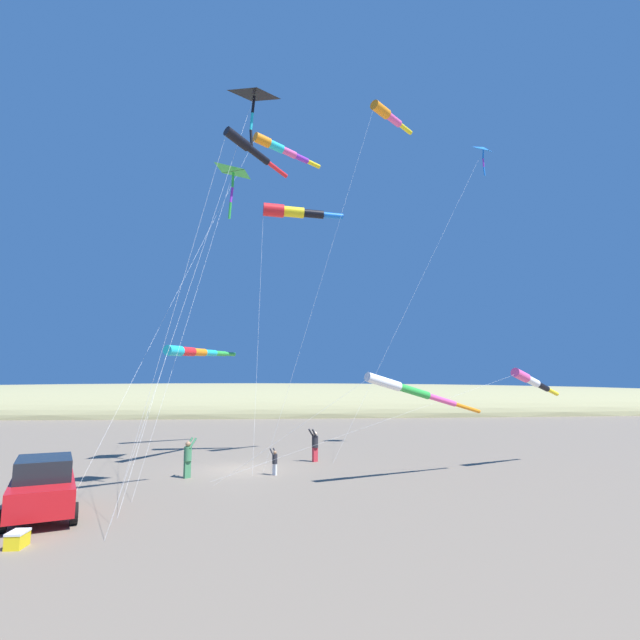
# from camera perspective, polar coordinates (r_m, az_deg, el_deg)

# --- Properties ---
(ground_plane) EXTENTS (600.00, 600.00, 0.00)m
(ground_plane) POSITION_cam_1_polar(r_m,az_deg,el_deg) (26.56, -9.24, -16.87)
(ground_plane) COLOR #756654
(dune_ridge_grassy) EXTENTS (28.00, 240.00, 9.81)m
(dune_ridge_grassy) POSITION_cam_1_polar(r_m,az_deg,el_deg) (81.31, -6.93, -10.83)
(dune_ridge_grassy) COLOR #938E60
(dune_ridge_grassy) RESTS_ON ground_plane
(parked_car) EXTENTS (4.68, 3.35, 1.85)m
(parked_car) POSITION_cam_1_polar(r_m,az_deg,el_deg) (19.20, -29.75, -16.56)
(parked_car) COLOR red
(parked_car) RESTS_ON ground_plane
(cooler_box) EXTENTS (0.62, 0.42, 0.42)m
(cooler_box) POSITION_cam_1_polar(r_m,az_deg,el_deg) (16.14, -31.93, -20.96)
(cooler_box) COLOR yellow
(cooler_box) RESTS_ON ground_plane
(person_adult_flyer) EXTENTS (0.62, 0.66, 1.85)m
(person_adult_flyer) POSITION_cam_1_polar(r_m,az_deg,el_deg) (28.64, -0.60, -14.27)
(person_adult_flyer) COLOR #B72833
(person_adult_flyer) RESTS_ON ground_plane
(person_child_green_jacket) EXTENTS (0.45, 0.45, 1.26)m
(person_child_green_jacket) POSITION_cam_1_polar(r_m,az_deg,el_deg) (24.50, -5.33, -16.07)
(person_child_green_jacket) COLOR silver
(person_child_green_jacket) RESTS_ON ground_plane
(person_child_grey_jacket) EXTENTS (0.64, 0.66, 1.84)m
(person_child_grey_jacket) POSITION_cam_1_polar(r_m,az_deg,el_deg) (24.42, -15.21, -15.12)
(person_child_grey_jacket) COLOR #3D7F51
(person_child_grey_jacket) RESTS_ON ground_plane
(kite_windsock_long_streamer_right) EXTENTS (3.11, 5.45, 13.86)m
(kite_windsock_long_streamer_right) POSITION_cam_1_polar(r_m,az_deg,el_deg) (20.21, -8.38, 19.29)
(kite_windsock_long_streamer_right) COLOR black
(kite_windsock_long_streamer_right) RESTS_ON ground_plane
(kite_delta_blue_topmost) EXTENTS (8.12, 3.95, 16.50)m
(kite_delta_blue_topmost) POSITION_cam_1_polar(r_m,az_deg,el_deg) (28.79, -10.11, 16.78)
(kite_delta_blue_topmost) COLOR green
(kite_delta_blue_topmost) RESTS_ON ground_plane
(kite_windsock_orange_high_right) EXTENTS (16.46, 3.51, 6.54)m
(kite_windsock_orange_high_right) POSITION_cam_1_polar(r_m,az_deg,el_deg) (29.74, -14.44, -3.65)
(kite_windsock_orange_high_right) COLOR #1EB7C6
(kite_windsock_orange_high_right) RESTS_ON ground_plane
(kite_windsock_black_fish_shape) EXTENTS (6.07, 5.35, 15.73)m
(kite_windsock_black_fish_shape) POSITION_cam_1_polar(r_m,az_deg,el_deg) (31.78, -3.30, 12.52)
(kite_windsock_black_fish_shape) COLOR red
(kite_windsock_black_fish_shape) RESTS_ON ground_plane
(kite_windsock_teal_far_right) EXTENTS (4.11, 19.14, 5.21)m
(kite_windsock_teal_far_right) POSITION_cam_1_polar(r_m,az_deg,el_deg) (28.92, 23.43, -6.52)
(kite_windsock_teal_far_right) COLOR #EF4C93
(kite_windsock_teal_far_right) RESTS_ON ground_plane
(kite_delta_striped_overhead) EXTENTS (4.69, 4.55, 16.33)m
(kite_delta_striped_overhead) POSITION_cam_1_polar(r_m,az_deg,el_deg) (22.04, -7.73, 24.67)
(kite_delta_striped_overhead) COLOR black
(kite_delta_striped_overhead) RESTS_ON ground_plane
(kite_windsock_small_distant) EXTENTS (3.82, 9.29, 21.24)m
(kite_windsock_small_distant) POSITION_cam_1_polar(r_m,az_deg,el_deg) (32.79, 7.90, 22.67)
(kite_windsock_small_distant) COLOR orange
(kite_windsock_small_distant) RESTS_ON ground_plane
(kite_windsock_rainbow_low_near) EXTENTS (17.99, 10.00, 21.54)m
(kite_windsock_rainbow_low_near) POSITION_cam_1_polar(r_m,az_deg,el_deg) (36.68, -4.77, 19.40)
(kite_windsock_rainbow_low_near) COLOR orange
(kite_windsock_rainbow_low_near) RESTS_ON ground_plane
(kite_windsock_checkered_midright) EXTENTS (3.91, 13.16, 4.84)m
(kite_windsock_checkered_midright) POSITION_cam_1_polar(r_m,az_deg,el_deg) (23.06, 10.63, -8.12)
(kite_windsock_checkered_midright) COLOR white
(kite_windsock_checkered_midright) RESTS_ON ground_plane
(kite_delta_purple_drifting) EXTENTS (4.97, 12.49, 21.69)m
(kite_delta_purple_drifting) POSITION_cam_1_polar(r_m,az_deg,el_deg) (39.12, 18.57, 18.35)
(kite_delta_purple_drifting) COLOR blue
(kite_delta_purple_drifting) RESTS_ON ground_plane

